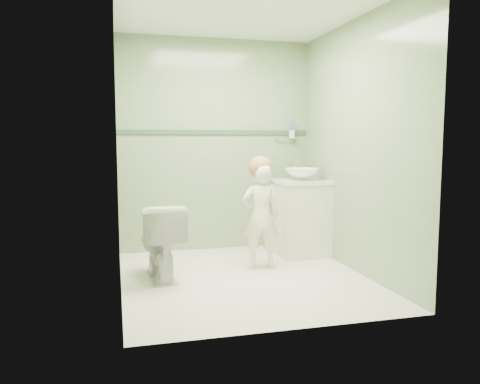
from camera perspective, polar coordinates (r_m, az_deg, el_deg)
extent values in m
plane|color=white|center=(4.47, 0.49, -10.19)|extent=(2.50, 2.50, 0.00)
cube|color=gray|center=(5.51, -2.90, 5.56)|extent=(2.20, 0.04, 2.40)
cube|color=gray|center=(3.10, 6.57, 5.00)|extent=(2.20, 0.04, 2.40)
cube|color=gray|center=(4.14, -14.41, 5.15)|extent=(0.04, 2.50, 2.40)
cube|color=gray|center=(4.70, 13.63, 5.28)|extent=(0.04, 2.50, 2.40)
plane|color=white|center=(4.44, 0.52, 21.06)|extent=(2.50, 2.50, 0.00)
cube|color=#355338|center=(5.49, -2.89, 7.12)|extent=(2.20, 0.02, 0.05)
cube|color=white|center=(5.29, 7.33, -3.21)|extent=(0.52, 0.50, 0.80)
cube|color=white|center=(5.24, 7.39, 1.21)|extent=(0.54, 0.52, 0.04)
imported|color=white|center=(5.24, 7.40, 2.13)|extent=(0.37, 0.37, 0.13)
cylinder|color=silver|center=(5.42, 6.62, 2.87)|extent=(0.03, 0.03, 0.18)
cylinder|color=silver|center=(5.37, 6.82, 3.69)|extent=(0.02, 0.12, 0.02)
cylinder|color=silver|center=(5.69, 5.56, 6.37)|extent=(0.26, 0.02, 0.02)
cylinder|color=silver|center=(5.69, 6.21, 6.86)|extent=(0.07, 0.07, 0.09)
cylinder|color=#C92C43|center=(5.71, 6.30, 7.56)|extent=(0.01, 0.01, 0.17)
cylinder|color=purple|center=(5.68, 6.29, 7.57)|extent=(0.01, 0.01, 0.17)
cylinder|color=#234FB4|center=(5.68, 6.11, 7.57)|extent=(0.01, 0.01, 0.17)
cylinder|color=purple|center=(5.68, 6.38, 7.57)|extent=(0.01, 0.01, 0.17)
imported|color=white|center=(4.44, -9.46, -5.75)|extent=(0.44, 0.71, 0.70)
imported|color=white|center=(4.71, 2.48, -2.94)|extent=(0.40, 0.28, 1.03)
sphere|color=#B37348|center=(4.68, 2.42, 2.92)|extent=(0.23, 0.23, 0.23)
cylinder|color=#0B9281|center=(4.55, 3.82, 1.24)|extent=(0.09, 0.13, 0.06)
cube|color=white|center=(4.59, 2.95, 1.78)|extent=(0.03, 0.03, 0.02)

